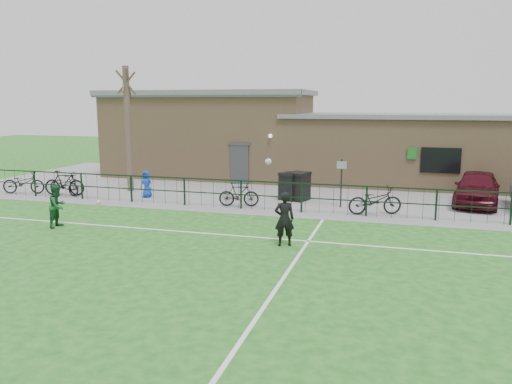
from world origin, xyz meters
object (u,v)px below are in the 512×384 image
(wheelie_bin_left, at_px, (298,187))
(sign_post, at_px, (341,183))
(spectator_child, at_px, (147,184))
(outfield_player, at_px, (58,206))
(bicycle_a, at_px, (24,183))
(bicycle_e, at_px, (375,201))
(bicycle_d, at_px, (239,194))
(bicycle_b, at_px, (64,183))
(bicycle_c, at_px, (64,185))
(ball_ground, at_px, (98,202))
(wheelie_bin_right, at_px, (291,187))
(bare_tree, at_px, (128,130))
(car_maroon, at_px, (477,188))

(wheelie_bin_left, relative_size, sign_post, 0.59)
(spectator_child, height_order, outfield_player, outfield_player)
(bicycle_a, relative_size, bicycle_e, 0.96)
(wheelie_bin_left, xyz_separation_m, bicycle_d, (-2.13, -1.98, -0.08))
(wheelie_bin_left, relative_size, bicycle_b, 0.60)
(wheelie_bin_left, xyz_separation_m, spectator_child, (-6.79, -1.23, 0.03))
(bicycle_b, height_order, outfield_player, outfield_player)
(bicycle_c, relative_size, ball_ground, 9.41)
(bicycle_c, bearing_deg, wheelie_bin_right, -67.46)
(bicycle_c, bearing_deg, bare_tree, -38.18)
(car_maroon, distance_m, bicycle_a, 20.55)
(wheelie_bin_left, height_order, bicycle_b, same)
(wheelie_bin_right, relative_size, sign_post, 0.57)
(car_maroon, relative_size, bicycle_a, 2.14)
(wheelie_bin_left, height_order, bicycle_d, wheelie_bin_left)
(outfield_player, bearing_deg, bicycle_a, 48.76)
(bicycle_e, bearing_deg, bare_tree, 59.17)
(bicycle_d, relative_size, ball_ground, 8.49)
(spectator_child, distance_m, outfield_player, 5.74)
(bicycle_b, xyz_separation_m, bicycle_d, (8.57, -0.11, -0.08))
(bicycle_c, relative_size, bicycle_d, 1.11)
(bicycle_e, relative_size, spectator_child, 1.70)
(bicycle_a, relative_size, bicycle_d, 1.19)
(sign_post, relative_size, bicycle_e, 0.96)
(car_maroon, bearing_deg, bicycle_d, -151.89)
(car_maroon, height_order, bicycle_a, car_maroon)
(bicycle_b, distance_m, bicycle_c, 0.13)
(bicycle_d, relative_size, spectator_child, 1.37)
(bare_tree, distance_m, car_maroon, 16.03)
(bare_tree, height_order, sign_post, bare_tree)
(bicycle_d, bearing_deg, bare_tree, 59.15)
(bicycle_d, height_order, bicycle_e, bicycle_e)
(bicycle_a, distance_m, bicycle_b, 2.18)
(spectator_child, height_order, ball_ground, spectator_child)
(bicycle_a, bearing_deg, bicycle_c, -100.30)
(bicycle_d, height_order, outfield_player, outfield_player)
(car_maroon, bearing_deg, bare_tree, -166.25)
(bicycle_b, bearing_deg, bicycle_c, 38.16)
(bare_tree, bearing_deg, bicycle_c, -140.82)
(bicycle_e, bearing_deg, car_maroon, -73.12)
(bicycle_c, relative_size, spectator_child, 1.52)
(bicycle_a, distance_m, outfield_player, 7.59)
(wheelie_bin_left, height_order, bicycle_c, wheelie_bin_left)
(bicycle_c, distance_m, spectator_child, 4.01)
(sign_post, xyz_separation_m, outfield_player, (-9.11, -5.98, -0.28))
(bicycle_e, bearing_deg, bicycle_c, 68.54)
(bicycle_a, bearing_deg, spectator_child, -98.14)
(wheelie_bin_left, xyz_separation_m, bicycle_b, (-10.69, -1.87, -0.00))
(outfield_player, bearing_deg, spectator_child, -3.79)
(wheelie_bin_right, relative_size, bicycle_b, 0.58)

